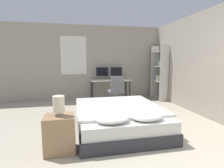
% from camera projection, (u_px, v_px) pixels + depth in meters
% --- Properties ---
extents(ground_plane, '(20.00, 20.00, 0.00)m').
position_uv_depth(ground_plane, '(168.00, 161.00, 2.52)').
color(ground_plane, '#B2A893').
extents(wall_back, '(12.00, 0.08, 2.70)m').
position_uv_depth(wall_back, '(109.00, 63.00, 6.57)').
color(wall_back, '#9E9384').
rests_on(wall_back, ground_plane).
extents(wall_side_right, '(0.06, 12.00, 2.70)m').
position_uv_depth(wall_side_right, '(212.00, 64.00, 4.20)').
color(wall_side_right, '#9E9384').
rests_on(wall_side_right, ground_plane).
extents(bed, '(1.74, 2.06, 0.56)m').
position_uv_depth(bed, '(119.00, 118.00, 3.70)').
color(bed, '#2D2D33').
rests_on(bed, ground_plane).
extents(nightstand, '(0.47, 0.40, 0.59)m').
position_uv_depth(nightstand, '(60.00, 134.00, 2.76)').
color(nightstand, '#997551').
rests_on(nightstand, ground_plane).
extents(bedside_lamp, '(0.18, 0.18, 0.31)m').
position_uv_depth(bedside_lamp, '(59.00, 104.00, 2.69)').
color(bedside_lamp, gray).
rests_on(bedside_lamp, nightstand).
extents(desk, '(1.43, 0.60, 0.75)m').
position_uv_depth(desk, '(110.00, 82.00, 6.30)').
color(desk, beige).
rests_on(desk, ground_plane).
extents(monitor_left, '(0.47, 0.16, 0.46)m').
position_uv_depth(monitor_left, '(102.00, 72.00, 6.39)').
color(monitor_left, '#B7B7BC').
rests_on(monitor_left, desk).
extents(monitor_right, '(0.47, 0.16, 0.46)m').
position_uv_depth(monitor_right, '(116.00, 72.00, 6.50)').
color(monitor_right, '#B7B7BC').
rests_on(monitor_right, desk).
extents(keyboard, '(0.37, 0.13, 0.02)m').
position_uv_depth(keyboard, '(111.00, 80.00, 6.10)').
color(keyboard, '#B7B7BC').
rests_on(keyboard, desk).
extents(computer_mouse, '(0.07, 0.05, 0.04)m').
position_uv_depth(computer_mouse, '(119.00, 80.00, 6.16)').
color(computer_mouse, '#B7B7BC').
rests_on(computer_mouse, desk).
extents(office_chair, '(0.52, 0.52, 0.95)m').
position_uv_depth(office_chair, '(116.00, 93.00, 5.62)').
color(office_chair, black).
rests_on(office_chair, ground_plane).
extents(bookshelf, '(0.32, 0.77, 1.98)m').
position_uv_depth(bookshelf, '(160.00, 71.00, 6.34)').
color(bookshelf, beige).
rests_on(bookshelf, ground_plane).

